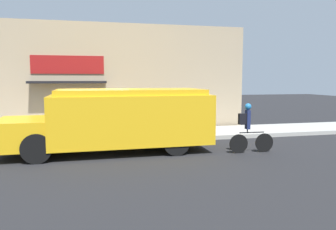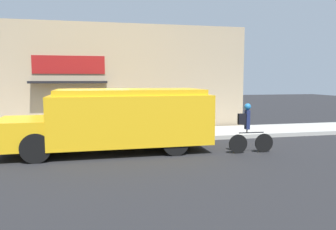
% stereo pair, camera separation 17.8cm
% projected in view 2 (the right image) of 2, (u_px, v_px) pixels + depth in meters
% --- Properties ---
extents(ground_plane, '(70.00, 70.00, 0.00)m').
position_uv_depth(ground_plane, '(97.00, 145.00, 12.38)').
color(ground_plane, '#232326').
extents(sidewalk, '(28.00, 2.60, 0.17)m').
position_uv_depth(sidewalk, '(96.00, 137.00, 13.64)').
color(sidewalk, '#ADAAA3').
rests_on(sidewalk, ground_plane).
extents(storefront, '(14.55, 0.94, 5.02)m').
position_uv_depth(storefront, '(94.00, 78.00, 14.88)').
color(storefront, tan).
rests_on(storefront, ground_plane).
extents(school_bus, '(6.95, 2.86, 2.14)m').
position_uv_depth(school_bus, '(117.00, 119.00, 11.19)').
color(school_bus, yellow).
rests_on(school_bus, ground_plane).
extents(cyclist, '(1.58, 0.22, 1.68)m').
position_uv_depth(cyclist, '(248.00, 129.00, 10.96)').
color(cyclist, black).
rests_on(cyclist, ground_plane).
extents(trash_bin, '(0.56, 0.56, 0.93)m').
position_uv_depth(trash_bin, '(137.00, 123.00, 13.85)').
color(trash_bin, slate).
rests_on(trash_bin, sidewalk).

